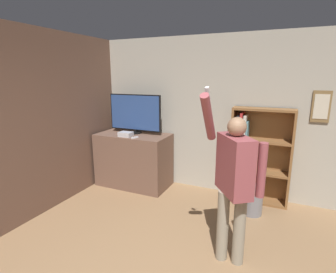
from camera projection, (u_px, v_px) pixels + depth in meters
name	position (u px, v px, depth m)	size (l,w,h in m)	color
wall_back	(234.00, 117.00, 4.42)	(6.87, 0.09, 2.70)	#B2AD9E
wall_side_brick	(48.00, 122.00, 3.94)	(0.06, 4.79, 2.70)	brown
tv_ledge	(134.00, 160.00, 4.92)	(1.33, 0.70, 0.98)	brown
television	(135.00, 113.00, 4.80)	(1.03, 0.22, 0.72)	black
game_console	(126.00, 134.00, 4.62)	(0.23, 0.17, 0.08)	silver
remote_loose	(135.00, 138.00, 4.50)	(0.08, 0.14, 0.02)	white
bookshelf	(254.00, 155.00, 4.24)	(0.93, 0.28, 1.55)	brown
person	(234.00, 177.00, 2.73)	(0.62, 0.57, 1.94)	gray
waste_bin	(252.00, 200.00, 3.92)	(0.29, 0.29, 0.43)	gray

